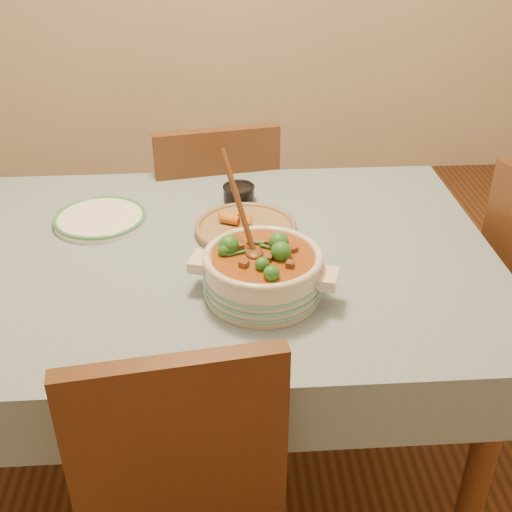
{
  "coord_description": "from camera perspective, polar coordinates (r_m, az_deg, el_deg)",
  "views": [
    {
      "loc": [
        0.09,
        -1.49,
        1.65
      ],
      "look_at": [
        0.18,
        -0.19,
        0.85
      ],
      "focal_mm": 45.0,
      "sensor_mm": 36.0,
      "label": 1
    }
  ],
  "objects": [
    {
      "name": "chair_far",
      "position": [
        2.41,
        -3.69,
        3.18
      ],
      "size": [
        0.49,
        0.49,
        0.91
      ],
      "rotation": [
        0.0,
        0.0,
        3.32
      ],
      "color": "#523119",
      "rests_on": "floor"
    },
    {
      "name": "fried_plate",
      "position": [
        1.82,
        -0.91,
        2.61
      ],
      "size": [
        0.31,
        0.31,
        0.05
      ],
      "rotation": [
        0.0,
        0.0,
        -0.11
      ],
      "color": "#916E50",
      "rests_on": "dining_table"
    },
    {
      "name": "stew_casserole",
      "position": [
        1.53,
        0.59,
        -1.22
      ],
      "size": [
        0.36,
        0.35,
        0.34
      ],
      "rotation": [
        0.0,
        0.0,
        -0.31
      ],
      "color": "beige",
      "rests_on": "dining_table"
    },
    {
      "name": "white_plate",
      "position": [
        1.94,
        -13.68,
        3.27
      ],
      "size": [
        0.31,
        0.31,
        0.02
      ],
      "rotation": [
        0.0,
        0.0,
        0.18
      ],
      "color": "white",
      "rests_on": "dining_table"
    },
    {
      "name": "floor",
      "position": [
        2.23,
        -5.17,
        -16.66
      ],
      "size": [
        4.5,
        4.5,
        0.0
      ],
      "primitive_type": "plane",
      "color": "#3F2212",
      "rests_on": "ground"
    },
    {
      "name": "dining_table",
      "position": [
        1.79,
        -6.16,
        -2.27
      ],
      "size": [
        1.68,
        1.08,
        0.76
      ],
      "color": "#5A311D",
      "rests_on": "floor"
    },
    {
      "name": "condiment_bowl",
      "position": [
        2.0,
        -1.54,
        5.68
      ],
      "size": [
        0.11,
        0.11,
        0.05
      ],
      "rotation": [
        0.0,
        0.0,
        -0.2
      ],
      "color": "black",
      "rests_on": "dining_table"
    }
  ]
}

